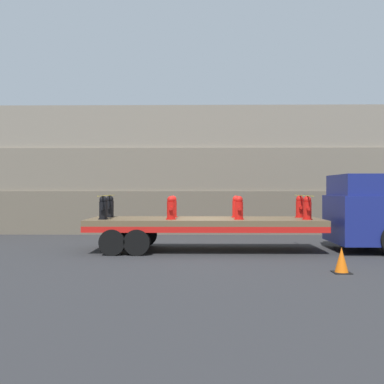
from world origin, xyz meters
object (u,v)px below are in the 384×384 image
(flatbed_trailer, at_px, (192,224))
(fire_hydrant_red_far_2, at_px, (236,207))
(fire_hydrant_red_near_1, at_px, (171,208))
(traffic_cone, at_px, (342,260))
(truck_cab, at_px, (370,212))
(fire_hydrant_red_far_1, at_px, (173,207))
(fire_hydrant_red_near_2, at_px, (239,208))
(fire_hydrant_red_near_3, at_px, (307,208))
(fire_hydrant_black_far_0, at_px, (110,207))
(fire_hydrant_red_far_3, at_px, (300,207))
(fire_hydrant_black_near_0, at_px, (103,208))

(flatbed_trailer, xyz_separation_m, fire_hydrant_red_far_2, (1.65, 0.55, 0.61))
(fire_hydrant_red_near_1, distance_m, traffic_cone, 6.01)
(truck_cab, height_order, fire_hydrant_red_far_1, truck_cab)
(fire_hydrant_red_near_2, bearing_deg, fire_hydrant_red_near_3, 0.00)
(fire_hydrant_red_near_2, distance_m, fire_hydrant_red_far_2, 1.09)
(fire_hydrant_red_far_2, bearing_deg, fire_hydrant_black_far_0, 180.00)
(fire_hydrant_red_far_2, height_order, fire_hydrant_red_far_3, same)
(fire_hydrant_black_far_0, xyz_separation_m, fire_hydrant_red_near_2, (4.71, -1.09, 0.00))
(fire_hydrant_black_far_0, xyz_separation_m, fire_hydrant_red_far_3, (7.07, 0.00, 0.00))
(fire_hydrant_black_near_0, relative_size, fire_hydrant_red_near_2, 1.00)
(fire_hydrant_red_near_1, relative_size, fire_hydrant_red_near_3, 1.00)
(fire_hydrant_black_near_0, xyz_separation_m, fire_hydrant_red_far_1, (2.36, 1.09, 0.00))
(fire_hydrant_black_near_0, bearing_deg, fire_hydrant_red_near_1, 0.00)
(fire_hydrant_red_near_2, xyz_separation_m, fire_hydrant_red_far_3, (2.36, 1.09, 0.00))
(fire_hydrant_black_near_0, bearing_deg, fire_hydrant_black_far_0, 90.00)
(fire_hydrant_red_far_1, distance_m, fire_hydrant_red_near_3, 4.84)
(flatbed_trailer, xyz_separation_m, traffic_cone, (4.01, -4.06, -0.61))
(fire_hydrant_black_far_0, height_order, fire_hydrant_red_far_2, same)
(fire_hydrant_red_near_2, bearing_deg, traffic_cone, -56.01)
(fire_hydrant_red_far_2, height_order, traffic_cone, fire_hydrant_red_far_2)
(fire_hydrant_black_near_0, distance_m, fire_hydrant_red_far_1, 2.60)
(flatbed_trailer, relative_size, fire_hydrant_black_near_0, 10.18)
(fire_hydrant_red_far_2, bearing_deg, traffic_cone, -62.79)
(fire_hydrant_red_near_1, distance_m, fire_hydrant_red_far_3, 4.84)
(fire_hydrant_red_near_1, relative_size, fire_hydrant_red_far_3, 1.00)
(fire_hydrant_red_near_3, bearing_deg, flatbed_trailer, 172.24)
(fire_hydrant_black_far_0, distance_m, fire_hydrant_red_near_2, 4.84)
(truck_cab, height_order, fire_hydrant_red_near_1, truck_cab)
(fire_hydrant_red_far_2, distance_m, traffic_cone, 5.32)
(fire_hydrant_red_near_3, relative_size, traffic_cone, 1.20)
(fire_hydrant_red_far_2, bearing_deg, fire_hydrant_red_far_3, 0.00)
(fire_hydrant_black_near_0, relative_size, traffic_cone, 1.20)
(truck_cab, relative_size, fire_hydrant_red_near_1, 3.36)
(flatbed_trailer, bearing_deg, traffic_cone, -45.30)
(truck_cab, distance_m, fire_hydrant_red_far_3, 2.43)
(fire_hydrant_red_near_1, distance_m, fire_hydrant_red_far_2, 2.60)
(fire_hydrant_black_near_0, height_order, fire_hydrant_red_near_3, same)
(truck_cab, relative_size, fire_hydrant_red_far_3, 3.36)
(truck_cab, relative_size, fire_hydrant_red_near_2, 3.36)
(truck_cab, height_order, fire_hydrant_red_far_2, truck_cab)
(fire_hydrant_black_near_0, xyz_separation_m, traffic_cone, (7.08, -3.51, -1.22))
(fire_hydrant_black_far_0, xyz_separation_m, traffic_cone, (7.08, -4.60, -1.22))
(traffic_cone, bearing_deg, fire_hydrant_red_far_3, 90.12)
(fire_hydrant_black_near_0, xyz_separation_m, fire_hydrant_red_near_2, (4.71, 0.00, 0.00))
(truck_cab, height_order, fire_hydrant_black_far_0, truck_cab)
(fire_hydrant_red_far_2, bearing_deg, flatbed_trailer, -161.66)
(fire_hydrant_red_far_1, xyz_separation_m, fire_hydrant_red_near_3, (4.71, -1.09, 0.00))
(flatbed_trailer, distance_m, traffic_cone, 5.74)
(truck_cab, relative_size, fire_hydrant_black_far_0, 3.36)
(fire_hydrant_black_near_0, relative_size, fire_hydrant_red_near_1, 1.00)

